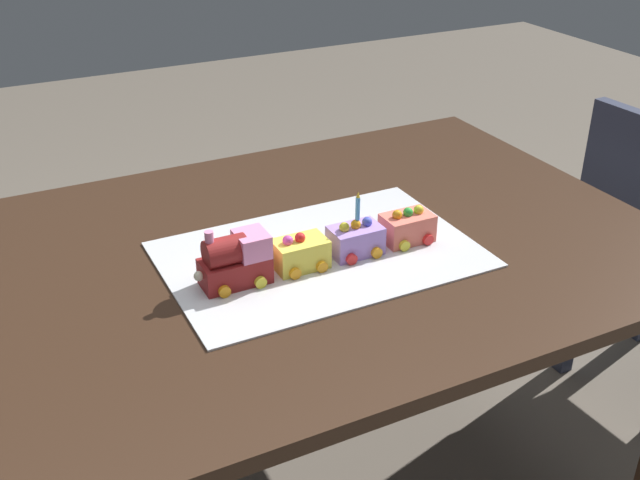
{
  "coord_description": "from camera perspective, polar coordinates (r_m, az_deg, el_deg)",
  "views": [
    {
      "loc": [
        -0.59,
        -1.21,
        1.47
      ],
      "look_at": [
        -0.01,
        -0.06,
        0.77
      ],
      "focal_mm": 42.74,
      "sensor_mm": 36.0,
      "label": 1
    }
  ],
  "objects": [
    {
      "name": "dining_table",
      "position": [
        1.59,
        -0.43,
        -3.52
      ],
      "size": [
        1.4,
        1.0,
        0.74
      ],
      "color": "#382316",
      "rests_on": "ground"
    },
    {
      "name": "cake_board",
      "position": [
        1.48,
        0.0,
        -1.09
      ],
      "size": [
        0.6,
        0.4,
        0.0
      ],
      "primitive_type": "cube",
      "color": "silver",
      "rests_on": "dining_table"
    },
    {
      "name": "cake_locomotive",
      "position": [
        1.37,
        -6.36,
        -1.52
      ],
      "size": [
        0.14,
        0.08,
        0.12
      ],
      "color": "maroon",
      "rests_on": "cake_board"
    },
    {
      "name": "cake_car_caboose_lemon",
      "position": [
        1.43,
        -1.5,
        -1.01
      ],
      "size": [
        0.1,
        0.08,
        0.07
      ],
      "color": "#F4E04C",
      "rests_on": "cake_board"
    },
    {
      "name": "cake_car_flatbed_lavender",
      "position": [
        1.47,
        2.67,
        0.03
      ],
      "size": [
        0.1,
        0.08,
        0.07
      ],
      "color": "#AD84E0",
      "rests_on": "cake_board"
    },
    {
      "name": "cake_car_hopper_coral",
      "position": [
        1.53,
        6.54,
        0.97
      ],
      "size": [
        0.1,
        0.08,
        0.07
      ],
      "color": "#F27260",
      "rests_on": "cake_board"
    },
    {
      "name": "birthday_candle",
      "position": [
        1.44,
        2.85,
        2.54
      ],
      "size": [
        0.01,
        0.01,
        0.06
      ],
      "color": "#4CA5E5",
      "rests_on": "cake_car_flatbed_lavender"
    }
  ]
}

